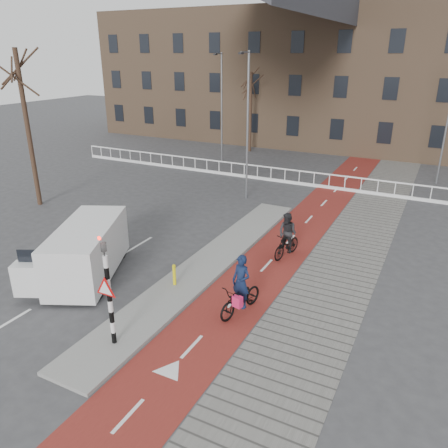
% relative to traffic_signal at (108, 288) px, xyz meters
% --- Properties ---
extents(ground, '(120.00, 120.00, 0.00)m').
position_rel_traffic_signal_xyz_m(ground, '(0.60, 2.02, -1.99)').
color(ground, '#38383A').
rests_on(ground, ground).
extents(bike_lane, '(2.50, 60.00, 0.01)m').
position_rel_traffic_signal_xyz_m(bike_lane, '(2.10, 12.02, -1.98)').
color(bike_lane, maroon).
rests_on(bike_lane, ground).
extents(sidewalk, '(3.00, 60.00, 0.01)m').
position_rel_traffic_signal_xyz_m(sidewalk, '(4.90, 12.02, -1.98)').
color(sidewalk, slate).
rests_on(sidewalk, ground).
extents(curb_island, '(1.80, 16.00, 0.12)m').
position_rel_traffic_signal_xyz_m(curb_island, '(-0.10, 6.02, -1.93)').
color(curb_island, gray).
rests_on(curb_island, ground).
extents(traffic_signal, '(0.80, 0.80, 3.68)m').
position_rel_traffic_signal_xyz_m(traffic_signal, '(0.00, 0.00, 0.00)').
color(traffic_signal, black).
rests_on(traffic_signal, curb_island).
extents(bollard, '(0.12, 0.12, 0.80)m').
position_rel_traffic_signal_xyz_m(bollard, '(-0.31, 3.80, -1.47)').
color(bollard, '#FEE90E').
rests_on(bollard, curb_island).
extents(cyclist_near, '(1.16, 2.15, 2.11)m').
position_rel_traffic_signal_xyz_m(cyclist_near, '(2.62, 3.36, -1.27)').
color(cyclist_near, black).
rests_on(cyclist_near, bike_lane).
extents(cyclist_far, '(0.97, 1.91, 1.97)m').
position_rel_traffic_signal_xyz_m(cyclist_far, '(2.53, 8.21, -1.17)').
color(cyclist_far, black).
rests_on(cyclist_far, bike_lane).
extents(van, '(3.80, 5.20, 2.08)m').
position_rel_traffic_signal_xyz_m(van, '(-3.79, 3.07, -0.89)').
color(van, silver).
rests_on(van, ground).
extents(railing, '(28.00, 0.10, 0.99)m').
position_rel_traffic_signal_xyz_m(railing, '(-4.40, 19.02, -1.68)').
color(railing, silver).
rests_on(railing, ground).
extents(townhouse_row, '(46.00, 10.00, 15.90)m').
position_rel_traffic_signal_xyz_m(townhouse_row, '(-2.40, 34.02, 5.82)').
color(townhouse_row, '#7F6047').
rests_on(townhouse_row, ground).
extents(tree_left, '(0.26, 0.26, 8.46)m').
position_rel_traffic_signal_xyz_m(tree_left, '(-12.54, 8.33, 2.24)').
color(tree_left, black).
rests_on(tree_left, ground).
extents(tree_mid, '(0.29, 0.29, 6.70)m').
position_rel_traffic_signal_xyz_m(tree_mid, '(-7.66, 27.25, 1.36)').
color(tree_mid, black).
rests_on(tree_mid, ground).
extents(streetlight_near, '(0.12, 0.12, 8.33)m').
position_rel_traffic_signal_xyz_m(streetlight_near, '(-2.35, 14.82, 2.17)').
color(streetlight_near, slate).
rests_on(streetlight_near, ground).
extents(streetlight_left, '(0.12, 0.12, 8.22)m').
position_rel_traffic_signal_xyz_m(streetlight_left, '(-8.02, 22.60, 2.12)').
color(streetlight_left, slate).
rests_on(streetlight_left, ground).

